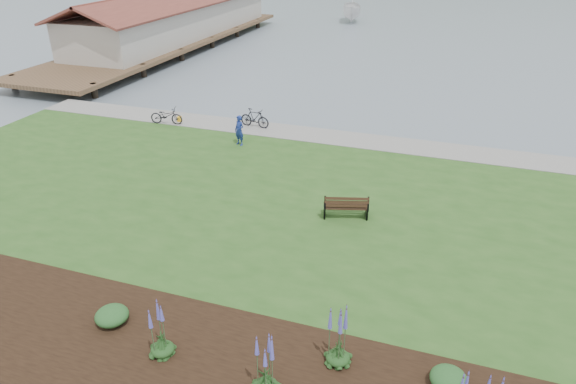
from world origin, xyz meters
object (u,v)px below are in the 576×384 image
(person, at_px, (239,128))
(bicycle_a, at_px, (166,116))
(sailboat, at_px, (351,22))
(park_bench, at_px, (346,206))

(person, relative_size, bicycle_a, 0.97)
(person, bearing_deg, sailboat, 117.47)
(person, height_order, sailboat, sailboat)
(person, xyz_separation_m, bicycle_a, (-5.22, 1.58, -0.42))
(sailboat, bearing_deg, bicycle_a, -104.63)
(bicycle_a, height_order, sailboat, sailboat)
(park_bench, xyz_separation_m, person, (-6.89, 5.65, 0.40))
(person, relative_size, sailboat, 0.07)
(bicycle_a, relative_size, sailboat, 0.07)
(person, distance_m, bicycle_a, 5.47)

